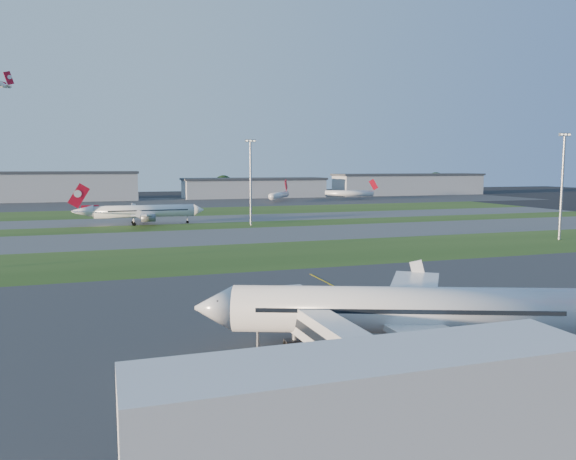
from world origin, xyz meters
name	(u,v)px	position (x,y,z in m)	size (l,w,h in m)	color
ground	(362,326)	(0.00, 0.00, 0.00)	(700.00, 700.00, 0.00)	black
apron_near	(362,326)	(0.00, 0.00, 0.01)	(300.00, 70.00, 0.01)	#333335
grass_strip_a	(248,256)	(0.00, 52.00, 0.01)	(300.00, 34.00, 0.01)	#274416
taxiway_a	(217,236)	(0.00, 85.00, 0.01)	(300.00, 32.00, 0.01)	#515154
grass_strip_b	(201,226)	(0.00, 110.00, 0.01)	(300.00, 18.00, 0.01)	#274416
taxiway_b	(190,220)	(0.00, 132.00, 0.01)	(300.00, 26.00, 0.01)	#515154
grass_strip_c	(177,212)	(0.00, 165.00, 0.01)	(300.00, 40.00, 0.01)	#274416
apron_far	(162,203)	(0.00, 225.00, 0.01)	(400.00, 80.00, 0.01)	#333335
yellow_line	(401,322)	(5.00, 0.00, 0.00)	(0.25, 60.00, 0.02)	gold
terminal_fragment	(370,426)	(-14.00, -29.94, 3.98)	(26.00, 6.05, 8.00)	silver
jet_bridge	(335,339)	(-9.81, -15.24, 4.01)	(4.20, 26.90, 6.20)	silver
airliner_parked	(422,312)	(0.16, -12.10, 4.63)	(40.28, 34.11, 13.18)	silver
airliner_taxiing	(144,212)	(-15.65, 120.36, 4.05)	(36.91, 31.35, 11.53)	silver
mini_jet_near	(279,195)	(57.32, 214.78, 3.28)	(17.41, 24.70, 9.48)	silver
mini_jet_far	(350,193)	(99.27, 221.51, 3.28)	(27.22, 12.57, 9.48)	silver
light_mast_centre	(251,176)	(15.00, 108.00, 14.81)	(3.20, 0.70, 25.80)	gray
light_mast_east	(562,179)	(78.00, 52.00, 14.81)	(3.20, 0.70, 25.80)	gray
hangar_west	(67,186)	(-45.00, 255.00, 7.64)	(71.40, 23.00, 15.20)	#989A9F
hangar_east	(254,188)	(55.00, 255.00, 5.64)	(81.60, 23.00, 11.20)	#989A9F
hangar_far_east	(409,184)	(155.00, 255.00, 6.64)	(96.90, 23.00, 13.20)	#989A9F
tree_mid_west	(117,188)	(-20.00, 266.00, 5.84)	(9.90, 9.90, 10.80)	black
tree_mid_east	(223,185)	(40.00, 269.00, 6.81)	(11.55, 11.55, 12.60)	black
tree_east	(342,185)	(115.00, 267.00, 6.16)	(10.45, 10.45, 11.40)	black
tree_far_east	(436,182)	(185.00, 271.00, 7.46)	(12.65, 12.65, 13.80)	black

